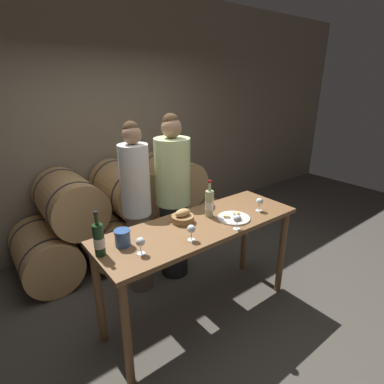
{
  "coord_description": "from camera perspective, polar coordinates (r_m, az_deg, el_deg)",
  "views": [
    {
      "loc": [
        -1.47,
        -1.78,
        2.11
      ],
      "look_at": [
        0.0,
        0.13,
        1.21
      ],
      "focal_mm": 28.0,
      "sensor_mm": 36.0,
      "label": 1
    }
  ],
  "objects": [
    {
      "name": "person_right",
      "position": [
        3.2,
        -3.61,
        -1.3
      ],
      "size": [
        0.37,
        0.37,
        1.81
      ],
      "color": "#232326",
      "rests_on": "ground_plane"
    },
    {
      "name": "wine_glass_far_left",
      "position": [
        2.14,
        -9.8,
        -9.46
      ],
      "size": [
        0.07,
        0.07,
        0.13
      ],
      "color": "white",
      "rests_on": "tasting_table"
    },
    {
      "name": "wine_glass_right",
      "position": [
        2.85,
        12.75,
        -1.84
      ],
      "size": [
        0.07,
        0.07,
        0.13
      ],
      "color": "white",
      "rests_on": "tasting_table"
    },
    {
      "name": "blue_crock",
      "position": [
        2.28,
        -13.1,
        -8.39
      ],
      "size": [
        0.12,
        0.12,
        0.13
      ],
      "color": "#335693",
      "rests_on": "tasting_table"
    },
    {
      "name": "wine_glass_center",
      "position": [
        2.47,
        8.61,
        -5.14
      ],
      "size": [
        0.07,
        0.07,
        0.13
      ],
      "color": "white",
      "rests_on": "tasting_table"
    },
    {
      "name": "ground_plane",
      "position": [
        3.13,
        1.51,
        -21.9
      ],
      "size": [
        10.0,
        10.0,
        0.0
      ],
      "primitive_type": "plane",
      "color": "#4C473F"
    },
    {
      "name": "barrel_stack",
      "position": [
        3.9,
        -12.22,
        -3.75
      ],
      "size": [
        2.64,
        0.89,
        1.16
      ],
      "color": "tan",
      "rests_on": "ground_plane"
    },
    {
      "name": "bread_basket",
      "position": [
        2.58,
        -1.77,
        -4.82
      ],
      "size": [
        0.19,
        0.19,
        0.12
      ],
      "color": "olive",
      "rests_on": "tasting_table"
    },
    {
      "name": "cheese_plate",
      "position": [
        2.68,
        7.95,
        -4.89
      ],
      "size": [
        0.29,
        0.29,
        0.04
      ],
      "color": "white",
      "rests_on": "tasting_table"
    },
    {
      "name": "person_left",
      "position": [
        3.0,
        -10.46,
        -3.17
      ],
      "size": [
        0.28,
        0.28,
        1.77
      ],
      "color": "#756651",
      "rests_on": "ground_plane"
    },
    {
      "name": "wine_bottle_red",
      "position": [
        2.18,
        -17.31,
        -8.69
      ],
      "size": [
        0.08,
        0.08,
        0.33
      ],
      "color": "#193819",
      "rests_on": "tasting_table"
    },
    {
      "name": "tasting_table",
      "position": [
        2.64,
        1.68,
        -8.66
      ],
      "size": [
        1.84,
        0.63,
        0.96
      ],
      "color": "brown",
      "rests_on": "ground_plane"
    },
    {
      "name": "stone_wall_back",
      "position": [
        4.12,
        -16.88,
        12.59
      ],
      "size": [
        10.0,
        0.12,
        3.2
      ],
      "color": "gray",
      "rests_on": "ground_plane"
    },
    {
      "name": "wine_glass_left",
      "position": [
        2.28,
        -0.14,
        -7.16
      ],
      "size": [
        0.07,
        0.07,
        0.13
      ],
      "color": "white",
      "rests_on": "tasting_table"
    },
    {
      "name": "wine_bottle_white",
      "position": [
        2.67,
        3.31,
        -2.18
      ],
      "size": [
        0.08,
        0.08,
        0.34
      ],
      "color": "#ADBC7F",
      "rests_on": "tasting_table"
    }
  ]
}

